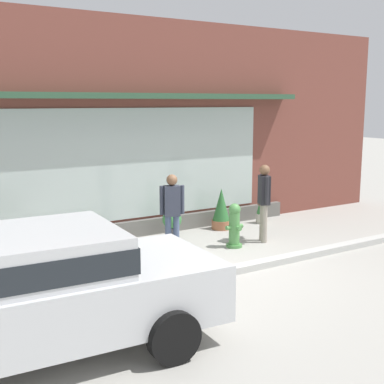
% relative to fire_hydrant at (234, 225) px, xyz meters
% --- Properties ---
extents(ground_plane, '(60.00, 60.00, 0.00)m').
position_rel_fire_hydrant_xyz_m(ground_plane, '(-0.97, -1.13, -0.46)').
color(ground_plane, '#9E9B93').
extents(curb_strip, '(14.00, 0.24, 0.12)m').
position_rel_fire_hydrant_xyz_m(curb_strip, '(-0.97, -1.33, -0.40)').
color(curb_strip, '#B2B2AD').
rests_on(curb_strip, ground_plane).
extents(storefront, '(14.00, 0.81, 4.75)m').
position_rel_fire_hydrant_xyz_m(storefront, '(-0.98, 2.06, 1.87)').
color(storefront, brown).
rests_on(storefront, ground_plane).
extents(fire_hydrant, '(0.40, 0.37, 0.91)m').
position_rel_fire_hydrant_xyz_m(fire_hydrant, '(0.00, 0.00, 0.00)').
color(fire_hydrant, '#4C8C47').
rests_on(fire_hydrant, ground_plane).
extents(pedestrian_with_handbag, '(0.40, 0.63, 1.65)m').
position_rel_fire_hydrant_xyz_m(pedestrian_with_handbag, '(0.79, 0.04, 0.51)').
color(pedestrian_with_handbag, '#9E9384').
rests_on(pedestrian_with_handbag, ground_plane).
extents(pedestrian_passerby, '(0.46, 0.29, 1.59)m').
position_rel_fire_hydrant_xyz_m(pedestrian_passerby, '(-1.36, 0.18, 0.47)').
color(pedestrian_passerby, '#475675').
rests_on(pedestrian_passerby, ground_plane).
extents(parked_car_silver, '(4.56, 2.14, 1.51)m').
position_rel_fire_hydrant_xyz_m(parked_car_silver, '(-4.86, -2.53, 0.41)').
color(parked_car_silver, silver).
rests_on(parked_car_silver, ground_plane).
extents(potted_plant_trailing_edge, '(0.28, 0.28, 0.80)m').
position_rel_fire_hydrant_xyz_m(potted_plant_trailing_edge, '(1.84, 1.35, -0.07)').
color(potted_plant_trailing_edge, '#B7B2A3').
rests_on(potted_plant_trailing_edge, ground_plane).
extents(potted_plant_by_entrance, '(0.32, 0.32, 0.56)m').
position_rel_fire_hydrant_xyz_m(potted_plant_by_entrance, '(-2.39, 1.23, -0.15)').
color(potted_plant_by_entrance, '#4C4C51').
rests_on(potted_plant_by_entrance, ground_plane).
extents(potted_plant_corner_tall, '(0.45, 0.45, 0.96)m').
position_rel_fire_hydrant_xyz_m(potted_plant_corner_tall, '(0.65, 1.39, 0.01)').
color(potted_plant_corner_tall, '#9E6042').
rests_on(potted_plant_corner_tall, ground_plane).
extents(potted_plant_low_front, '(0.42, 0.42, 0.63)m').
position_rel_fire_hydrant_xyz_m(potted_plant_low_front, '(-0.75, 1.27, -0.11)').
color(potted_plant_low_front, '#4C4C51').
rests_on(potted_plant_low_front, ground_plane).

